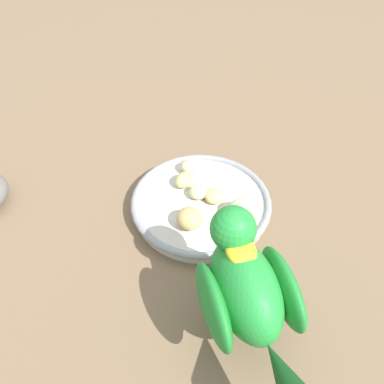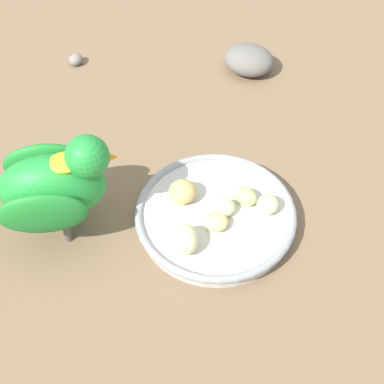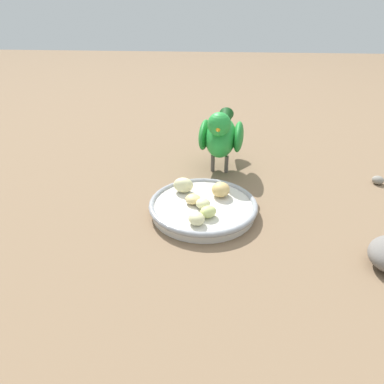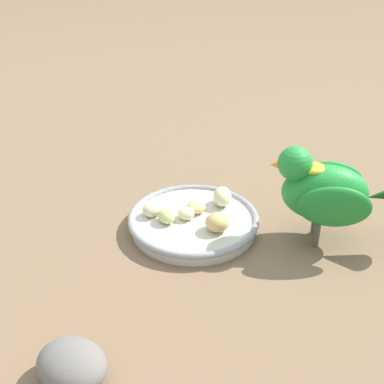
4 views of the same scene
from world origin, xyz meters
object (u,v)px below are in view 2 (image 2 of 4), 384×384
Objects in this scene: feeding_bowl at (215,214)px; apple_piece_5 at (187,239)px; apple_piece_0 at (216,221)px; rock_large at (249,60)px; apple_piece_2 at (268,204)px; apple_piece_4 at (246,196)px; apple_piece_3 at (183,191)px; apple_piece_1 at (228,205)px; parrot at (48,184)px; pebble_0 at (76,60)px.

feeding_bowl is 0.07m from apple_piece_5.
rock_large is (-0.13, -0.31, -0.01)m from apple_piece_0.
apple_piece_2 is 0.99× the size of apple_piece_4.
apple_piece_3 is 1.17× the size of apple_piece_4.
apple_piece_0 is 1.11× the size of apple_piece_1.
feeding_bowl is at bearing -2.39° from parrot.
apple_piece_5 is at bearing 103.43° from pebble_0.
pebble_0 is (0.19, -0.36, -0.02)m from apple_piece_4.
apple_piece_1 is (-0.02, -0.02, 0.00)m from apple_piece_0.
rock_large is at bearing -113.34° from apple_piece_0.
apple_piece_1 is 0.73× the size of apple_piece_3.
apple_piece_2 is 0.44m from pebble_0.
parrot is 0.42m from rock_large.
apple_piece_1 is 0.67× the size of apple_piece_5.
apple_piece_2 is at bearing 170.27° from feeding_bowl.
apple_piece_2 is (-0.07, -0.01, 0.00)m from apple_piece_0.
apple_piece_2 is at bearing -171.37° from apple_piece_0.
pebble_0 is at bearing -61.18° from apple_piece_2.
apple_piece_3 is 0.08m from apple_piece_4.
apple_piece_2 is 0.03m from apple_piece_4.
apple_piece_5 is at bearing 16.31° from apple_piece_2.
apple_piece_0 is (0.00, 0.02, 0.01)m from feeding_bowl.
apple_piece_5 is at bearing 34.82° from apple_piece_1.
apple_piece_4 reaches higher than pebble_0.
rock_large is (-0.11, -0.29, -0.01)m from apple_piece_1.
apple_piece_3 is 0.36m from pebble_0.
parrot is at bearing 0.52° from apple_piece_3.
apple_piece_4 is 0.38× the size of rock_large.
parrot is 2.69× the size of rock_large.
rock_large is at bearing 163.50° from pebble_0.
apple_piece_1 is 0.41m from pebble_0.
rock_large is at bearing 44.95° from parrot.
rock_large is at bearing -117.89° from apple_piece_5.
apple_piece_0 is at bearing 66.66° from rock_large.
apple_piece_2 is 0.31m from rock_large.
apple_piece_1 is 0.22m from parrot.
apple_piece_5 reaches higher than apple_piece_4.
apple_piece_5 is at bearing 81.45° from apple_piece_3.
apple_piece_2 is 0.14× the size of parrot.
apple_piece_2 is (-0.05, 0.01, 0.00)m from apple_piece_1.
apple_piece_0 is 0.05m from apple_piece_5.
apple_piece_2 reaches higher than apple_piece_0.
apple_piece_3 reaches higher than apple_piece_0.
apple_piece_1 is 0.06m from apple_piece_3.
apple_piece_5 is (0.06, 0.04, 0.01)m from apple_piece_1.
apple_piece_2 is at bearing -2.73° from parrot.
apple_piece_4 is 0.41m from pebble_0.
parrot is at bearing -26.21° from apple_piece_5.
apple_piece_0 is 0.42m from pebble_0.
feeding_bowl is 6.63× the size of apple_piece_4.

